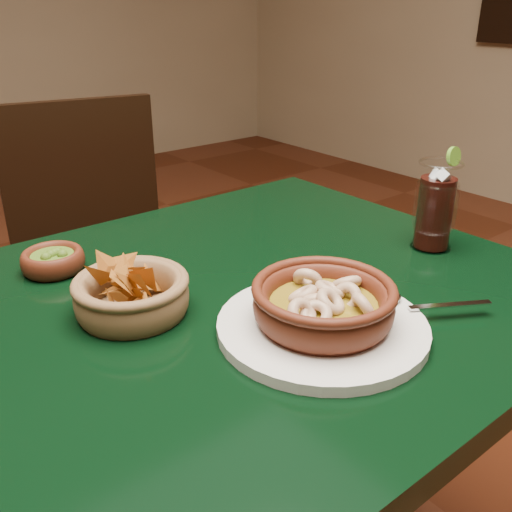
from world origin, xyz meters
TOP-DOWN VIEW (x-y plane):
  - dining_table at (0.00, 0.00)m, footprint 1.20×0.80m
  - dining_chair at (0.20, 0.71)m, footprint 0.50×0.50m
  - shrimp_plate at (0.14, -0.16)m, footprint 0.36×0.28m
  - chip_basket at (-0.03, 0.04)m, footprint 0.19×0.19m
  - guacamole_ramekin at (-0.07, 0.24)m, footprint 0.12×0.12m
  - cola_drink at (0.49, -0.08)m, footprint 0.15×0.15m

SIDE VIEW (x-z plane):
  - dining_chair at x=0.20m, z-range 0.05..0.97m
  - dining_table at x=0.00m, z-range 0.28..1.03m
  - guacamole_ramekin at x=-0.07m, z-range 0.75..0.79m
  - chip_basket at x=-0.03m, z-range 0.72..0.84m
  - shrimp_plate at x=0.14m, z-range 0.74..0.82m
  - cola_drink at x=0.49m, z-range 0.74..0.91m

